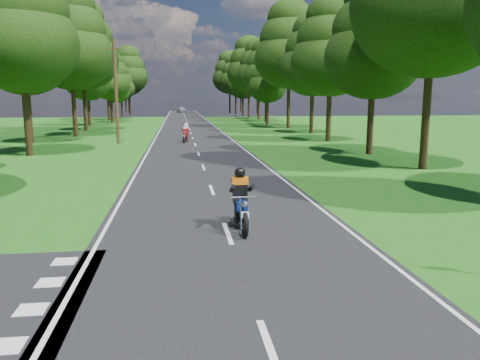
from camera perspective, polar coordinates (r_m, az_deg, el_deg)
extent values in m
plane|color=#1D5F15|center=(10.66, -0.38, -9.64)|extent=(160.00, 160.00, 0.00)
cube|color=black|center=(60.09, -6.32, 6.54)|extent=(7.00, 140.00, 0.02)
cube|color=silver|center=(7.06, 3.90, -20.33)|extent=(0.12, 2.00, 0.01)
cube|color=silver|center=(12.55, -1.52, -6.49)|extent=(0.12, 2.00, 0.01)
cube|color=silver|center=(18.36, -3.47, -1.20)|extent=(0.12, 2.00, 0.01)
cube|color=silver|center=(24.26, -4.47, 1.54)|extent=(0.12, 2.00, 0.01)
cube|color=silver|center=(30.20, -5.08, 3.20)|extent=(0.12, 2.00, 0.01)
cube|color=silver|center=(36.16, -5.49, 4.32)|extent=(0.12, 2.00, 0.01)
cube|color=silver|center=(42.14, -5.79, 5.12)|extent=(0.12, 2.00, 0.01)
cube|color=silver|center=(48.11, -6.01, 5.72)|extent=(0.12, 2.00, 0.01)
cube|color=silver|center=(54.10, -6.18, 6.18)|extent=(0.12, 2.00, 0.01)
cube|color=silver|center=(60.08, -6.32, 6.56)|extent=(0.12, 2.00, 0.01)
cube|color=silver|center=(66.07, -6.44, 6.86)|extent=(0.12, 2.00, 0.01)
cube|color=silver|center=(72.07, -6.53, 7.12)|extent=(0.12, 2.00, 0.01)
cube|color=silver|center=(78.06, -6.61, 7.34)|extent=(0.12, 2.00, 0.01)
cube|color=silver|center=(84.05, -6.68, 7.52)|extent=(0.12, 2.00, 0.01)
cube|color=silver|center=(90.05, -6.74, 7.68)|extent=(0.12, 2.00, 0.01)
cube|color=silver|center=(96.04, -6.79, 7.82)|extent=(0.12, 2.00, 0.01)
cube|color=silver|center=(102.04, -6.84, 7.95)|extent=(0.12, 2.00, 0.01)
cube|color=silver|center=(108.03, -6.88, 8.06)|extent=(0.12, 2.00, 0.01)
cube|color=silver|center=(114.03, -6.92, 8.16)|extent=(0.12, 2.00, 0.01)
cube|color=silver|center=(120.03, -6.95, 8.24)|extent=(0.12, 2.00, 0.01)
cube|color=silver|center=(126.02, -6.98, 8.32)|extent=(0.12, 2.00, 0.01)
cube|color=silver|center=(60.11, -9.49, 6.48)|extent=(0.10, 140.00, 0.01)
cube|color=silver|center=(60.24, -3.16, 6.61)|extent=(0.10, 140.00, 0.01)
cube|color=silver|center=(7.98, -26.62, -17.64)|extent=(0.50, 0.50, 0.01)
cube|color=silver|center=(9.01, -24.09, -14.21)|extent=(0.50, 0.50, 0.01)
cube|color=silver|center=(10.07, -22.14, -11.48)|extent=(0.50, 0.50, 0.01)
cube|color=silver|center=(11.17, -20.60, -9.26)|extent=(0.50, 0.50, 0.01)
cylinder|color=black|center=(32.15, -24.50, 6.22)|extent=(0.40, 0.40, 3.91)
ellipsoid|color=black|center=(32.27, -25.14, 14.77)|extent=(6.85, 6.85, 5.82)
ellipsoid|color=black|center=(32.51, -25.40, 18.11)|extent=(5.87, 5.87, 4.99)
cylinder|color=black|center=(40.89, -24.27, 6.77)|extent=(0.40, 0.40, 3.79)
ellipsoid|color=black|center=(40.97, -24.75, 13.29)|extent=(6.64, 6.64, 5.64)
ellipsoid|color=black|center=(41.14, -24.94, 15.86)|extent=(5.69, 5.69, 4.84)
ellipsoid|color=black|center=(41.40, -25.14, 18.39)|extent=(4.27, 4.27, 3.63)
cylinder|color=black|center=(46.58, -19.53, 7.69)|extent=(0.40, 0.40, 4.32)
ellipsoid|color=black|center=(46.72, -19.92, 14.21)|extent=(7.56, 7.56, 6.42)
ellipsoid|color=black|center=(46.95, -20.08, 16.77)|extent=(6.48, 6.48, 5.51)
ellipsoid|color=black|center=(47.26, -20.24, 19.29)|extent=(4.86, 4.86, 4.13)
cylinder|color=black|center=(54.02, -18.35, 8.05)|extent=(0.40, 0.40, 4.40)
ellipsoid|color=black|center=(54.15, -18.67, 13.78)|extent=(7.71, 7.71, 6.55)
ellipsoid|color=black|center=(54.35, -18.80, 16.03)|extent=(6.60, 6.60, 5.61)
ellipsoid|color=black|center=(54.64, -18.94, 18.27)|extent=(4.95, 4.95, 4.21)
cylinder|color=black|center=(63.80, -17.91, 7.75)|extent=(0.40, 0.40, 3.20)
ellipsoid|color=black|center=(63.80, -18.10, 11.29)|extent=(5.60, 5.60, 4.76)
ellipsoid|color=black|center=(63.86, -18.18, 12.69)|extent=(4.80, 4.80, 4.08)
ellipsoid|color=black|center=(63.97, -18.25, 14.08)|extent=(3.60, 3.60, 3.06)
cylinder|color=black|center=(70.79, -15.35, 8.07)|extent=(0.40, 0.40, 3.22)
ellipsoid|color=black|center=(70.79, -15.50, 11.27)|extent=(5.64, 5.64, 4.79)
ellipsoid|color=black|center=(70.85, -15.56, 12.54)|extent=(4.83, 4.83, 4.11)
ellipsoid|color=black|center=(70.95, -15.62, 13.80)|extent=(3.62, 3.62, 3.08)
cylinder|color=black|center=(78.68, -15.72, 8.35)|extent=(0.40, 0.40, 3.61)
ellipsoid|color=black|center=(78.71, -15.87, 11.58)|extent=(6.31, 6.31, 5.37)
ellipsoid|color=black|center=(78.79, -15.94, 12.86)|extent=(5.41, 5.41, 4.60)
ellipsoid|color=black|center=(78.90, -16.00, 14.13)|extent=(4.06, 4.06, 3.45)
cylinder|color=black|center=(86.40, -14.74, 8.20)|extent=(0.40, 0.40, 2.67)
ellipsoid|color=black|center=(86.38, -14.84, 10.37)|extent=(4.67, 4.67, 3.97)
ellipsoid|color=black|center=(86.40, -14.88, 11.24)|extent=(4.00, 4.00, 3.40)
ellipsoid|color=black|center=(86.45, -14.92, 12.10)|extent=(3.00, 3.00, 2.55)
cylinder|color=black|center=(95.52, -14.21, 8.49)|extent=(0.40, 0.40, 3.09)
ellipsoid|color=black|center=(95.51, -14.31, 10.77)|extent=(5.40, 5.40, 4.59)
ellipsoid|color=black|center=(95.55, -14.35, 11.67)|extent=(4.63, 4.63, 3.93)
ellipsoid|color=black|center=(95.61, -14.39, 12.57)|extent=(3.47, 3.47, 2.95)
cylinder|color=black|center=(101.88, -13.27, 9.00)|extent=(0.40, 0.40, 4.48)
ellipsoid|color=black|center=(101.96, -13.39, 12.09)|extent=(7.84, 7.84, 6.66)
ellipsoid|color=black|center=(102.07, -13.45, 13.32)|extent=(6.72, 6.72, 5.71)
ellipsoid|color=black|center=(102.23, -13.50, 14.54)|extent=(5.04, 5.04, 4.28)
cylinder|color=black|center=(110.92, -13.35, 8.96)|extent=(0.40, 0.40, 4.09)
ellipsoid|color=black|center=(110.96, -13.46, 11.56)|extent=(7.16, 7.16, 6.09)
ellipsoid|color=black|center=(111.04, -13.50, 12.59)|extent=(6.14, 6.14, 5.22)
ellipsoid|color=black|center=(111.16, -13.54, 13.61)|extent=(4.61, 4.61, 3.92)
cylinder|color=black|center=(25.38, 21.67, 6.36)|extent=(0.40, 0.40, 4.56)
ellipsoid|color=black|center=(25.71, 22.52, 18.93)|extent=(7.98, 7.98, 6.78)
cylinder|color=black|center=(31.19, 15.59, 6.27)|extent=(0.40, 0.40, 3.49)
ellipsoid|color=black|center=(31.23, 15.97, 14.17)|extent=(6.12, 6.12, 5.20)
ellipsoid|color=black|center=(31.41, 16.13, 17.26)|extent=(5.24, 5.24, 4.46)
ellipsoid|color=black|center=(31.68, 16.28, 20.31)|extent=(3.93, 3.93, 3.34)
cylinder|color=black|center=(39.55, 10.75, 7.32)|extent=(0.40, 0.40, 3.69)
ellipsoid|color=black|center=(39.61, 10.97, 13.90)|extent=(6.46, 6.46, 5.49)
ellipsoid|color=black|center=(39.78, 11.06, 16.48)|extent=(5.54, 5.54, 4.71)
ellipsoid|color=black|center=(40.02, 11.15, 19.04)|extent=(4.15, 4.15, 3.53)
cylinder|color=black|center=(48.31, 8.73, 7.87)|extent=(0.40, 0.40, 3.74)
ellipsoid|color=black|center=(48.37, 8.88, 13.33)|extent=(6.55, 6.55, 5.57)
ellipsoid|color=black|center=(48.51, 8.94, 15.48)|extent=(5.62, 5.62, 4.77)
ellipsoid|color=black|center=(48.72, 9.00, 17.62)|extent=(4.21, 4.21, 3.58)
cylinder|color=black|center=(56.21, 5.92, 8.67)|extent=(0.40, 0.40, 4.64)
ellipsoid|color=black|center=(56.37, 6.03, 14.49)|extent=(8.12, 8.12, 6.91)
ellipsoid|color=black|center=(56.60, 6.07, 16.78)|extent=(6.96, 6.96, 5.92)
ellipsoid|color=black|center=(56.91, 6.11, 19.04)|extent=(5.22, 5.22, 4.44)
cylinder|color=black|center=(63.03, 3.34, 8.06)|extent=(0.40, 0.40, 2.91)
ellipsoid|color=black|center=(63.01, 3.37, 11.32)|extent=(5.09, 5.09, 4.33)
ellipsoid|color=black|center=(63.06, 3.39, 12.60)|extent=(4.36, 4.36, 3.71)
ellipsoid|color=black|center=(63.14, 3.40, 13.89)|extent=(3.27, 3.27, 2.78)
cylinder|color=black|center=(70.59, 3.18, 8.66)|extent=(0.40, 0.40, 3.88)
ellipsoid|color=black|center=(70.64, 3.22, 12.54)|extent=(6.78, 6.78, 5.77)
ellipsoid|color=black|center=(70.75, 3.24, 14.07)|extent=(5.81, 5.81, 4.94)
ellipsoid|color=black|center=(70.91, 3.25, 15.59)|extent=(4.36, 4.36, 3.71)
cylinder|color=black|center=(78.98, 2.27, 8.92)|extent=(0.40, 0.40, 4.18)
ellipsoid|color=black|center=(79.05, 2.30, 12.65)|extent=(7.31, 7.31, 6.21)
ellipsoid|color=black|center=(79.17, 2.31, 14.13)|extent=(6.27, 6.27, 5.33)
ellipsoid|color=black|center=(79.35, 2.32, 15.59)|extent=(4.70, 4.70, 4.00)
cylinder|color=black|center=(87.78, 1.08, 9.19)|extent=(0.40, 0.40, 4.63)
ellipsoid|color=black|center=(87.88, 1.10, 12.91)|extent=(8.11, 8.11, 6.89)
ellipsoid|color=black|center=(88.02, 1.10, 14.38)|extent=(6.95, 6.95, 5.91)
ellipsoid|color=black|center=(88.22, 1.11, 15.84)|extent=(5.21, 5.21, 4.43)
cylinder|color=black|center=(94.98, 0.35, 8.87)|extent=(0.40, 0.40, 3.36)
ellipsoid|color=black|center=(94.99, 0.36, 11.36)|extent=(5.88, 5.88, 5.00)
ellipsoid|color=black|center=(95.04, 0.36, 12.35)|extent=(5.04, 5.04, 4.29)
ellipsoid|color=black|center=(95.12, 0.36, 13.34)|extent=(3.78, 3.78, 3.21)
cylinder|color=black|center=(102.07, -0.52, 9.15)|extent=(0.40, 0.40, 4.09)
ellipsoid|color=black|center=(102.12, -0.52, 11.97)|extent=(7.15, 7.15, 6.08)
ellipsoid|color=black|center=(102.21, -0.52, 13.09)|extent=(6.13, 6.13, 5.21)
ellipsoid|color=black|center=(102.34, -0.52, 14.20)|extent=(4.60, 4.60, 3.91)
cylinder|color=black|center=(109.73, -1.25, 9.31)|extent=(0.40, 0.40, 4.48)
ellipsoid|color=black|center=(109.80, -1.26, 12.19)|extent=(7.84, 7.84, 6.66)
ellipsoid|color=black|center=(109.90, -1.27, 13.33)|extent=(6.72, 6.72, 5.71)
ellipsoid|color=black|center=(110.05, -1.27, 14.47)|extent=(5.04, 5.04, 4.28)
cylinder|color=black|center=(120.65, -13.71, 8.95)|extent=(0.40, 0.40, 3.84)
ellipsoid|color=black|center=(120.68, -13.81, 11.19)|extent=(6.72, 6.72, 5.71)
ellipsoid|color=black|center=(120.74, -13.85, 12.08)|extent=(5.76, 5.76, 4.90)
ellipsoid|color=black|center=(120.84, -13.88, 12.96)|extent=(4.32, 4.32, 3.67)
cylinder|color=black|center=(123.05, 0.11, 9.32)|extent=(0.40, 0.40, 4.16)
ellipsoid|color=black|center=(123.10, 0.11, 11.70)|extent=(7.28, 7.28, 6.19)
ellipsoid|color=black|center=(123.17, 0.11, 12.64)|extent=(6.24, 6.24, 5.30)
ellipsoid|color=black|center=(123.28, 0.11, 13.59)|extent=(4.68, 4.68, 3.98)
cylinder|color=black|center=(106.02, -15.66, 8.66)|extent=(0.40, 0.40, 3.52)
ellipsoid|color=black|center=(106.03, -15.77, 11.00)|extent=(6.16, 6.16, 5.24)
ellipsoid|color=black|center=(106.08, -15.82, 11.93)|extent=(5.28, 5.28, 4.49)
ellipsoid|color=black|center=(106.17, -15.86, 12.85)|extent=(3.96, 3.96, 3.37)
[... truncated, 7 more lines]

